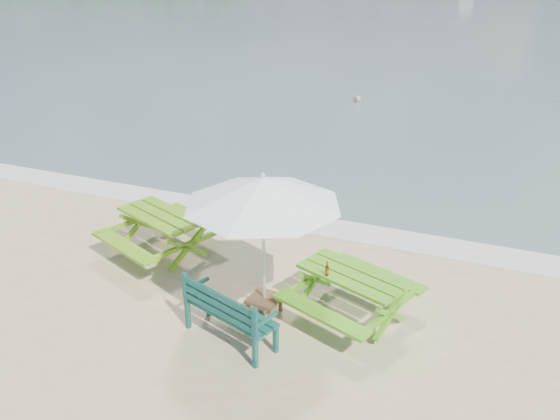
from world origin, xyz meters
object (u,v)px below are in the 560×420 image
at_px(picnic_table_left, 163,235).
at_px(beer_bottle, 327,271).
at_px(patio_umbrella, 263,191).
at_px(park_bench, 231,323).
at_px(side_table, 264,305).
at_px(swimmer, 356,115).
at_px(picnic_table_right, 351,296).

relative_size(picnic_table_left, beer_bottle, 10.40).
bearing_deg(patio_umbrella, beer_bottle, 14.93).
bearing_deg(park_bench, patio_umbrella, 75.26).
relative_size(side_table, swimmer, 0.32).
height_order(side_table, swimmer, side_table).
bearing_deg(picnic_table_right, beer_bottle, -151.56).
xyz_separation_m(picnic_table_right, side_table, (-1.28, -0.44, -0.22)).
relative_size(park_bench, patio_umbrella, 0.62).
distance_m(park_bench, patio_umbrella, 2.00).
bearing_deg(side_table, park_bench, -104.74).
bearing_deg(park_bench, picnic_table_left, 141.82).
height_order(beer_bottle, swimmer, beer_bottle).
bearing_deg(swimmer, beer_bottle, -77.30).
xyz_separation_m(picnic_table_left, park_bench, (2.37, -1.86, -0.12)).
bearing_deg(beer_bottle, swimmer, 102.70).
xyz_separation_m(picnic_table_left, beer_bottle, (3.50, -0.84, 0.46)).
bearing_deg(picnic_table_right, park_bench, -140.72).
relative_size(picnic_table_right, side_table, 4.46).
relative_size(park_bench, beer_bottle, 6.64).
relative_size(patio_umbrella, swimmer, 1.60).
xyz_separation_m(park_bench, beer_bottle, (1.14, 1.03, 0.58)).
distance_m(patio_umbrella, swimmer, 15.29).
height_order(park_bench, patio_umbrella, patio_umbrella).
bearing_deg(picnic_table_right, patio_umbrella, -161.13).
relative_size(picnic_table_left, swimmer, 1.54).
xyz_separation_m(picnic_table_right, park_bench, (-1.49, -1.22, -0.09)).
relative_size(picnic_table_left, park_bench, 1.57).
xyz_separation_m(park_bench, side_table, (0.20, 0.78, -0.12)).
height_order(picnic_table_left, picnic_table_right, picnic_table_left).
bearing_deg(side_table, picnic_table_right, 18.87).
bearing_deg(picnic_table_left, picnic_table_right, -9.52).
bearing_deg(patio_umbrella, picnic_table_right, 18.87).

